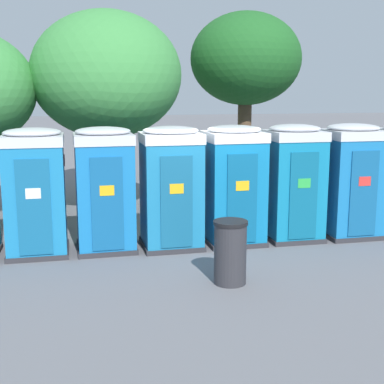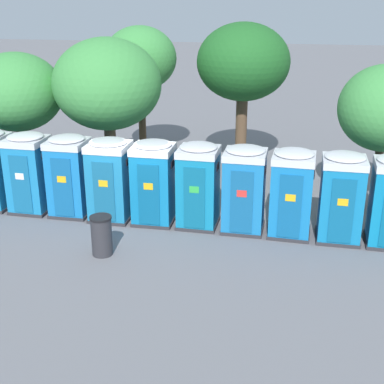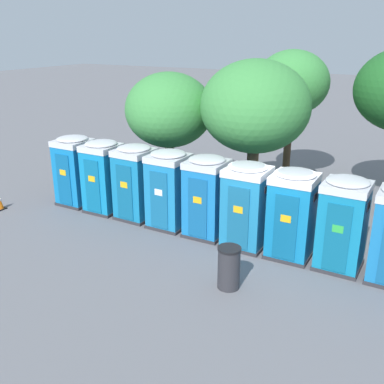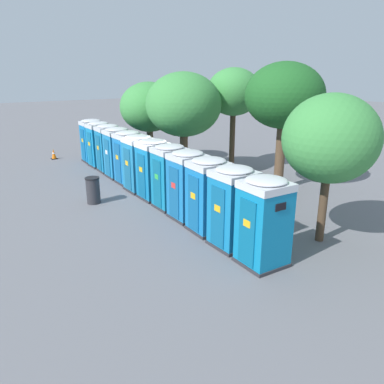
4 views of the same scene
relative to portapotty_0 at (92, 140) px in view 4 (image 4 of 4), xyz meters
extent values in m
plane|color=slate|center=(7.50, 0.00, -1.28)|extent=(120.00, 120.00, 0.00)
cube|color=#2D2D33|center=(0.00, 0.01, -1.23)|extent=(1.20, 1.22, 0.10)
cube|color=#1173BA|center=(0.00, 0.01, -0.13)|extent=(1.14, 1.16, 2.10)
cube|color=#0D5991|center=(-0.01, -0.58, -0.21)|extent=(0.62, 0.04, 1.85)
cube|color=yellow|center=(-0.01, -0.60, 0.07)|extent=(0.28, 0.01, 0.20)
cube|color=black|center=(0.57, -0.01, 0.60)|extent=(0.03, 0.36, 0.20)
cube|color=silver|center=(0.00, 0.01, 1.02)|extent=(1.18, 1.20, 0.20)
ellipsoid|color=silver|center=(0.00, 0.01, 1.17)|extent=(1.12, 1.14, 0.18)
cube|color=#2D2D33|center=(1.36, -0.07, -1.23)|extent=(1.16, 1.20, 0.10)
cube|color=#107EBA|center=(1.36, -0.07, -0.13)|extent=(1.11, 1.14, 2.10)
cube|color=#0D6291|center=(1.36, -0.65, -0.21)|extent=(0.61, 0.03, 1.85)
cube|color=yellow|center=(1.36, -0.67, 0.07)|extent=(0.28, 0.01, 0.20)
cube|color=black|center=(1.92, -0.07, 0.60)|extent=(0.02, 0.36, 0.20)
cube|color=silver|center=(1.36, -0.07, 1.02)|extent=(1.14, 1.18, 0.20)
ellipsoid|color=silver|center=(1.36, -0.07, 1.17)|extent=(1.08, 1.12, 0.18)
cube|color=#2D2D33|center=(2.72, -0.06, -1.23)|extent=(1.23, 1.24, 0.10)
cube|color=#1375AC|center=(2.72, -0.06, -0.13)|extent=(1.17, 1.18, 2.10)
cube|color=#0F5B86|center=(2.70, -0.65, -0.21)|extent=(0.62, 0.06, 1.85)
cube|color=yellow|center=(2.70, -0.66, 0.07)|extent=(0.28, 0.02, 0.20)
cube|color=black|center=(3.30, -0.08, 0.60)|extent=(0.04, 0.36, 0.20)
cube|color=silver|center=(2.72, -0.06, 1.02)|extent=(1.20, 1.22, 0.20)
ellipsoid|color=silver|center=(2.72, -0.06, 1.17)|extent=(1.14, 1.16, 0.18)
cube|color=#2D2D33|center=(4.08, -0.13, -1.23)|extent=(1.22, 1.22, 0.10)
cube|color=#1A79B6|center=(4.08, -0.13, -0.13)|extent=(1.16, 1.16, 2.10)
cube|color=#145F8E|center=(4.07, -0.72, -0.21)|extent=(0.63, 0.04, 1.85)
cube|color=white|center=(4.07, -0.73, 0.07)|extent=(0.28, 0.01, 0.20)
cube|color=black|center=(4.67, -0.14, 0.60)|extent=(0.03, 0.36, 0.20)
cube|color=silver|center=(4.08, -0.13, 1.02)|extent=(1.20, 1.20, 0.20)
ellipsoid|color=silver|center=(4.08, -0.13, 1.17)|extent=(1.14, 1.14, 0.18)
cube|color=#2D2D33|center=(5.45, -0.15, -1.23)|extent=(1.19, 1.20, 0.10)
cube|color=#1772BC|center=(5.45, -0.15, -0.13)|extent=(1.13, 1.14, 2.10)
cube|color=#125992|center=(5.45, -0.74, -0.21)|extent=(0.62, 0.03, 1.85)
cube|color=yellow|center=(5.45, -0.76, 0.07)|extent=(0.28, 0.01, 0.20)
cube|color=black|center=(6.03, -0.15, 0.60)|extent=(0.02, 0.36, 0.20)
cube|color=silver|center=(5.45, -0.15, 1.02)|extent=(1.17, 1.17, 0.20)
ellipsoid|color=silver|center=(5.45, -0.15, 1.17)|extent=(1.11, 1.12, 0.18)
cube|color=#2D2D33|center=(6.81, -0.28, -1.23)|extent=(1.24, 1.21, 0.10)
cube|color=#1B78AD|center=(6.81, -0.28, -0.13)|extent=(1.18, 1.15, 2.10)
cube|color=#155D86|center=(6.80, -0.86, -0.21)|extent=(0.64, 0.04, 1.85)
cube|color=yellow|center=(6.80, -0.88, 0.07)|extent=(0.28, 0.01, 0.20)
cube|color=black|center=(7.40, -0.28, 0.60)|extent=(0.03, 0.36, 0.20)
cube|color=silver|center=(6.81, -0.28, 1.02)|extent=(1.22, 1.19, 0.20)
ellipsoid|color=silver|center=(6.81, -0.28, 1.17)|extent=(1.16, 1.13, 0.18)
cube|color=#2D2D33|center=(8.17, -0.27, -1.23)|extent=(1.22, 1.20, 0.10)
cube|color=#1073AF|center=(8.17, -0.27, -0.13)|extent=(1.16, 1.14, 2.10)
cube|color=#0D5A88|center=(8.17, -0.86, -0.21)|extent=(0.64, 0.03, 1.85)
cube|color=yellow|center=(8.17, -0.88, 0.07)|extent=(0.28, 0.01, 0.20)
cube|color=black|center=(8.76, -0.27, 0.60)|extent=(0.03, 0.36, 0.20)
cube|color=silver|center=(8.17, -0.27, 1.02)|extent=(1.20, 1.18, 0.20)
ellipsoid|color=silver|center=(8.17, -0.27, 1.17)|extent=(1.14, 1.12, 0.18)
cube|color=#2D2D33|center=(9.53, -0.28, -1.23)|extent=(1.21, 1.22, 0.10)
cube|color=#1179A8|center=(9.53, -0.28, -0.13)|extent=(1.15, 1.17, 2.10)
cube|color=#0D5E83|center=(9.52, -0.87, -0.21)|extent=(0.62, 0.04, 1.85)
cube|color=green|center=(9.52, -0.89, 0.07)|extent=(0.28, 0.01, 0.20)
cube|color=black|center=(10.11, -0.30, 0.60)|extent=(0.03, 0.36, 0.20)
cube|color=silver|center=(9.53, -0.28, 1.02)|extent=(1.19, 1.20, 0.20)
ellipsoid|color=silver|center=(9.53, -0.28, 1.17)|extent=(1.13, 1.14, 0.18)
cube|color=#2D2D33|center=(10.89, -0.35, -1.23)|extent=(1.23, 1.22, 0.10)
cube|color=#1870B4|center=(10.89, -0.35, -0.13)|extent=(1.18, 1.16, 2.10)
cube|color=#13588C|center=(10.88, -0.94, -0.21)|extent=(0.64, 0.04, 1.85)
cube|color=red|center=(10.88, -0.96, 0.07)|extent=(0.28, 0.01, 0.20)
cube|color=black|center=(11.48, -0.36, 0.60)|extent=(0.03, 0.36, 0.20)
cube|color=silver|center=(10.89, -0.35, 1.02)|extent=(1.21, 1.19, 0.20)
ellipsoid|color=silver|center=(10.89, -0.35, 1.17)|extent=(1.15, 1.14, 0.18)
cube|color=#2D2D33|center=(12.25, -0.43, -1.23)|extent=(1.25, 1.26, 0.10)
cube|color=#1471B8|center=(12.25, -0.43, -0.13)|extent=(1.19, 1.20, 2.10)
cube|color=#105890|center=(12.22, -1.01, -0.21)|extent=(0.63, 0.06, 1.85)
cube|color=yellow|center=(12.22, -1.03, 0.07)|extent=(0.28, 0.02, 0.20)
cube|color=black|center=(12.83, -0.46, 0.60)|extent=(0.04, 0.36, 0.20)
cube|color=silver|center=(12.25, -0.43, 1.02)|extent=(1.23, 1.23, 0.20)
ellipsoid|color=silver|center=(12.25, -0.43, 1.17)|extent=(1.17, 1.17, 0.18)
cube|color=#2D2D33|center=(13.61, -0.50, -1.23)|extent=(1.22, 1.21, 0.10)
cube|color=#1274AE|center=(13.61, -0.50, -0.13)|extent=(1.16, 1.15, 2.10)
cube|color=#0E5A88|center=(13.61, -1.08, -0.21)|extent=(0.63, 0.04, 1.85)
cube|color=yellow|center=(13.61, -1.10, 0.07)|extent=(0.28, 0.01, 0.20)
cube|color=black|center=(14.20, -0.51, 0.60)|extent=(0.03, 0.36, 0.20)
cube|color=silver|center=(13.61, -0.50, 1.02)|extent=(1.20, 1.19, 0.20)
ellipsoid|color=silver|center=(13.61, -0.50, 1.17)|extent=(1.14, 1.13, 0.18)
cube|color=#2D2D33|center=(14.97, -0.56, -1.23)|extent=(1.25, 1.24, 0.10)
cube|color=#0D78AD|center=(14.97, -0.56, -0.13)|extent=(1.20, 1.19, 2.10)
cube|color=#0A5D87|center=(14.95, -1.14, -0.21)|extent=(0.63, 0.06, 1.85)
cube|color=yellow|center=(14.95, -1.16, 0.07)|extent=(0.28, 0.02, 0.20)
cube|color=black|center=(15.56, -0.58, 0.60)|extent=(0.04, 0.36, 0.20)
cube|color=silver|center=(14.97, -0.56, 1.02)|extent=(1.23, 1.22, 0.20)
ellipsoid|color=silver|center=(14.97, -0.56, 1.17)|extent=(1.17, 1.16, 0.18)
cylinder|color=#4C3826|center=(6.16, 5.68, 0.47)|extent=(0.30, 0.30, 3.50)
ellipsoid|color=#3D8C42|center=(6.16, 5.68, 2.90)|extent=(2.84, 2.84, 2.47)
cylinder|color=brown|center=(10.24, 5.07, 0.43)|extent=(0.43, 0.43, 3.43)
ellipsoid|color=#1E5B23|center=(10.24, 5.07, 2.93)|extent=(3.42, 3.42, 2.83)
cylinder|color=brown|center=(2.48, 2.58, -0.02)|extent=(0.36, 0.36, 2.53)
ellipsoid|color=#3D8C42|center=(2.48, 2.58, 2.01)|extent=(3.27, 3.27, 2.77)
cylinder|color=brown|center=(5.79, 2.78, 0.10)|extent=(0.41, 0.41, 2.77)
ellipsoid|color=#3D8C42|center=(5.79, 2.78, 2.36)|extent=(3.76, 3.76, 3.15)
cylinder|color=#4C3826|center=(14.90, 2.08, 0.00)|extent=(0.26, 0.26, 2.56)
ellipsoid|color=#3D8C42|center=(14.90, 2.08, 2.01)|extent=(2.85, 2.85, 2.66)
cylinder|color=#2D2D33|center=(7.35, -2.67, -0.76)|extent=(0.55, 0.55, 1.04)
cylinder|color=black|center=(7.35, -2.67, -0.21)|extent=(0.59, 0.59, 0.06)
cube|color=black|center=(-2.04, -1.82, -1.26)|extent=(0.36, 0.36, 0.04)
cone|color=orange|center=(-2.04, -1.82, -0.94)|extent=(0.28, 0.28, 0.60)
cylinder|color=white|center=(-2.04, -1.82, -0.91)|extent=(0.17, 0.17, 0.07)
camera|label=1|loc=(4.67, -11.00, 1.97)|focal=50.00mm
camera|label=2|loc=(12.10, -14.87, 5.37)|focal=50.00mm
camera|label=3|loc=(11.22, -11.70, 4.75)|focal=42.00mm
camera|label=4|loc=(21.73, -7.49, 3.89)|focal=35.00mm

